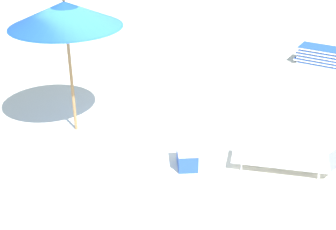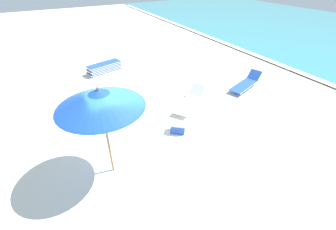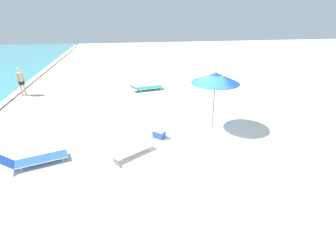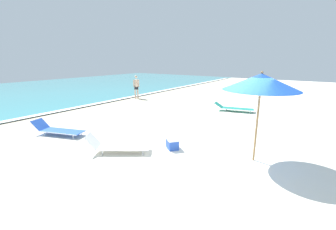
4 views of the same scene
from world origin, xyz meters
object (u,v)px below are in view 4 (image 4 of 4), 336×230
at_px(sun_lounger_near_water_left, 117,146).
at_px(cooler_box, 172,143).
at_px(sun_lounger_under_umbrella, 234,108).
at_px(beachgoer_wading_adult, 136,85).
at_px(beach_umbrella, 261,82).
at_px(sun_lounger_beside_umbrella, 58,130).

relative_size(sun_lounger_near_water_left, cooler_box, 3.30).
distance_m(sun_lounger_under_umbrella, beachgoer_wading_adult, 7.72).
distance_m(beach_umbrella, beachgoer_wading_adult, 12.11).
bearing_deg(sun_lounger_beside_umbrella, cooler_box, -91.51).
bearing_deg(sun_lounger_under_umbrella, beachgoer_wading_adult, 76.66).
height_order(beach_umbrella, sun_lounger_beside_umbrella, beach_umbrella).
xyz_separation_m(beach_umbrella, sun_lounger_under_umbrella, (6.08, 2.68, -2.16)).
relative_size(sun_lounger_beside_umbrella, beachgoer_wading_adult, 1.26).
bearing_deg(cooler_box, sun_lounger_under_umbrella, 130.40).
bearing_deg(cooler_box, beach_umbrella, 53.45).
bearing_deg(sun_lounger_under_umbrella, cooler_box, 168.19).
xyz_separation_m(beach_umbrella, sun_lounger_beside_umbrella, (-2.08, 7.15, -2.15)).
distance_m(sun_lounger_beside_umbrella, cooler_box, 4.82).
distance_m(sun_lounger_under_umbrella, sun_lounger_beside_umbrella, 9.30).
bearing_deg(beachgoer_wading_adult, sun_lounger_beside_umbrella, -111.79).
distance_m(sun_lounger_under_umbrella, sun_lounger_near_water_left, 8.09).
relative_size(beach_umbrella, cooler_box, 4.38).
distance_m(beach_umbrella, sun_lounger_near_water_left, 4.83).
xyz_separation_m(sun_lounger_beside_umbrella, cooler_box, (1.44, -4.61, -0.03)).
bearing_deg(cooler_box, sun_lounger_near_water_left, -96.69).
bearing_deg(sun_lounger_beside_umbrella, sun_lounger_under_umbrella, -47.56).
height_order(sun_lounger_near_water_left, beachgoer_wading_adult, beachgoer_wading_adult).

